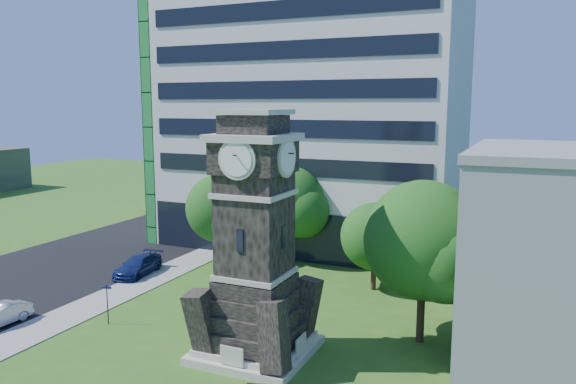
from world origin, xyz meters
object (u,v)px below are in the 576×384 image
at_px(car_street_north, 138,266).
at_px(street_sign, 107,300).
at_px(car_east_lot, 513,368).
at_px(clock_tower, 255,252).

relative_size(car_street_north, street_sign, 2.05).
height_order(car_street_north, car_east_lot, car_street_north).
bearing_deg(car_east_lot, clock_tower, 103.29).
height_order(clock_tower, car_street_north, clock_tower).
bearing_deg(car_east_lot, street_sign, 98.86).
height_order(clock_tower, car_east_lot, clock_tower).
relative_size(clock_tower, street_sign, 5.30).
xyz_separation_m(car_east_lot, street_sign, (-21.50, -2.16, 0.80)).
height_order(car_east_lot, street_sign, street_sign).
xyz_separation_m(clock_tower, street_sign, (-9.50, -0.01, -3.84)).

